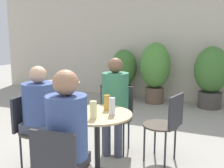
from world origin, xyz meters
TOP-DOWN VIEW (x-y plane):
  - storefront_wall at (0.00, 4.20)m, footprint 10.00×0.06m
  - cafe_table_near at (0.13, 0.14)m, footprint 0.75×0.75m
  - cafe_table_far at (-1.35, 1.61)m, footprint 0.72×0.72m
  - bistro_chair_0 at (0.04, 0.96)m, footprint 0.43×0.45m
  - bistro_chair_1 at (-0.69, 0.05)m, footprint 0.45×0.43m
  - bistro_chair_2 at (0.23, -0.68)m, footprint 0.43×0.45m
  - bistro_chair_3 at (0.75, 0.81)m, footprint 0.46×0.44m
  - bistro_chair_5 at (-0.90, 3.00)m, footprint 0.43×0.43m
  - seated_person_0 at (0.06, 0.82)m, footprint 0.34×0.37m
  - seated_person_1 at (-0.54, 0.07)m, footprint 0.40×0.38m
  - seated_person_2 at (0.21, -0.53)m, footprint 0.33×0.35m
  - beer_glass_0 at (0.18, -0.02)m, footprint 0.07×0.07m
  - beer_glass_1 at (0.30, 0.16)m, footprint 0.06×0.06m
  - beer_glass_2 at (0.18, 0.30)m, footprint 0.07×0.07m
  - beer_glass_3 at (-0.03, 0.15)m, footprint 0.07×0.07m
  - potted_plant_0 at (-0.98, 3.85)m, footprint 0.65×0.65m
  - potted_plant_1 at (-0.15, 3.70)m, footprint 0.70×0.70m
  - potted_plant_2 at (1.08, 3.75)m, footprint 0.73×0.73m

SIDE VIEW (x-z plane):
  - bistro_chair_0 at x=0.04m, z-range 0.10..0.97m
  - bistro_chair_1 at x=-0.69m, z-range 0.10..0.97m
  - bistro_chair_2 at x=0.23m, z-range 0.10..0.97m
  - bistro_chair_3 at x=0.75m, z-range 0.10..0.97m
  - bistro_chair_5 at x=-0.90m, z-range 0.10..0.97m
  - cafe_table_far at x=-1.35m, z-range 0.18..0.92m
  - cafe_table_near at x=0.13m, z-range 0.19..0.93m
  - potted_plant_0 at x=-0.98m, z-range 0.09..1.33m
  - seated_person_1 at x=-0.54m, z-range 0.11..1.33m
  - potted_plant_2 at x=1.08m, z-range 0.08..1.42m
  - seated_person_0 at x=0.06m, z-range 0.12..1.40m
  - seated_person_2 at x=0.21m, z-range 0.12..1.41m
  - potted_plant_1 at x=-0.15m, z-range 0.10..1.52m
  - beer_glass_3 at x=-0.03m, z-range 0.74..0.91m
  - beer_glass_2 at x=0.18m, z-range 0.74..0.91m
  - beer_glass_0 at x=0.18m, z-range 0.74..0.91m
  - beer_glass_1 at x=0.30m, z-range 0.74..0.92m
  - storefront_wall at x=0.00m, z-range 0.00..3.00m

